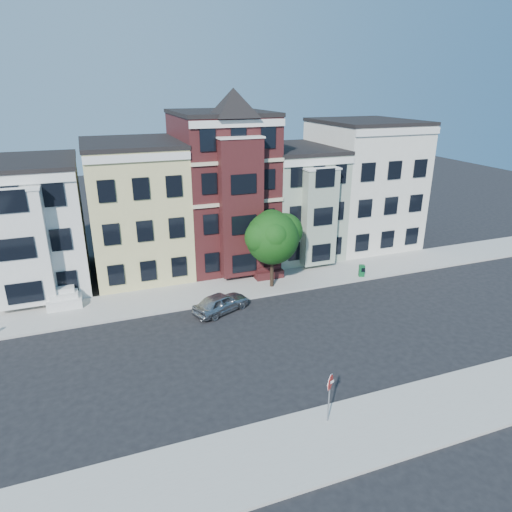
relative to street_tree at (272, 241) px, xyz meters
name	(u,v)px	position (x,y,z in m)	size (l,w,h in m)	color
ground	(294,340)	(-1.57, -7.32, -3.66)	(120.00, 120.00, 0.00)	black
far_sidewalk	(249,286)	(-1.57, 0.68, -3.59)	(60.00, 4.00, 0.15)	#9E9B93
near_sidewalk	(371,428)	(-1.57, -15.32, -3.59)	(60.00, 4.00, 0.15)	#9E9B93
house_white	(25,226)	(-16.57, 7.18, 0.84)	(8.00, 9.00, 9.00)	silver
house_yellow	(136,210)	(-8.57, 7.18, 1.34)	(7.00, 9.00, 10.00)	#D1C681
house_brown	(222,190)	(-1.57, 7.18, 2.34)	(7.00, 9.00, 12.00)	#3B1516
house_green	(293,202)	(4.93, 7.18, 0.84)	(6.00, 9.00, 9.00)	#92A18B
house_cream	(362,185)	(11.93, 7.18, 1.84)	(8.00, 9.00, 11.00)	silver
street_tree	(272,241)	(0.00, 0.00, 0.00)	(6.04, 6.04, 7.03)	#1A4C15
parked_car	(221,303)	(-4.62, -2.37, -2.99)	(1.59, 3.95, 1.34)	#9B9DA2
newspaper_box	(362,271)	(7.27, -0.72, -3.05)	(0.41, 0.37, 0.92)	#0E5829
stop_sign	(329,395)	(-3.20, -14.33, -2.14)	(0.75, 0.11, 2.74)	red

